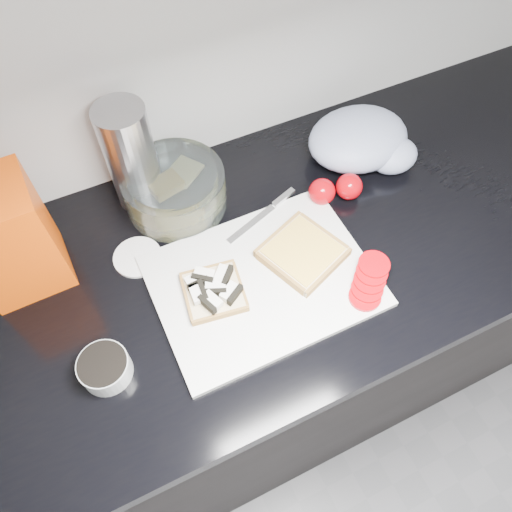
{
  "coord_description": "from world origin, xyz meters",
  "views": [
    {
      "loc": [
        -0.2,
        0.72,
        1.72
      ],
      "look_at": [
        0.01,
        1.16,
        0.95
      ],
      "focal_mm": 35.0,
      "sensor_mm": 36.0,
      "label": 1
    }
  ],
  "objects_px": {
    "cutting_board": "(263,281)",
    "steel_canister": "(131,157)",
    "glass_bowl": "(175,190)",
    "bread_bag": "(8,239)"
  },
  "relations": [
    {
      "from": "cutting_board",
      "to": "glass_bowl",
      "type": "xyz_separation_m",
      "value": [
        -0.08,
        0.25,
        0.04
      ]
    },
    {
      "from": "cutting_board",
      "to": "steel_canister",
      "type": "height_order",
      "value": "steel_canister"
    },
    {
      "from": "glass_bowl",
      "to": "steel_canister",
      "type": "distance_m",
      "value": 0.11
    },
    {
      "from": "cutting_board",
      "to": "glass_bowl",
      "type": "height_order",
      "value": "glass_bowl"
    },
    {
      "from": "glass_bowl",
      "to": "steel_canister",
      "type": "height_order",
      "value": "steel_canister"
    },
    {
      "from": "cutting_board",
      "to": "steel_canister",
      "type": "distance_m",
      "value": 0.35
    },
    {
      "from": "steel_canister",
      "to": "glass_bowl",
      "type": "bearing_deg",
      "value": -39.33
    },
    {
      "from": "cutting_board",
      "to": "steel_canister",
      "type": "relative_size",
      "value": 1.74
    },
    {
      "from": "glass_bowl",
      "to": "steel_canister",
      "type": "bearing_deg",
      "value": 140.67
    },
    {
      "from": "cutting_board",
      "to": "bread_bag",
      "type": "bearing_deg",
      "value": 151.61
    }
  ]
}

